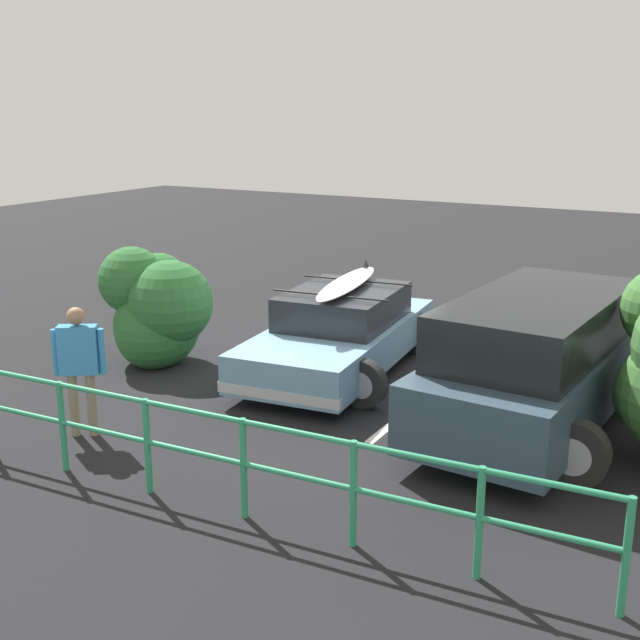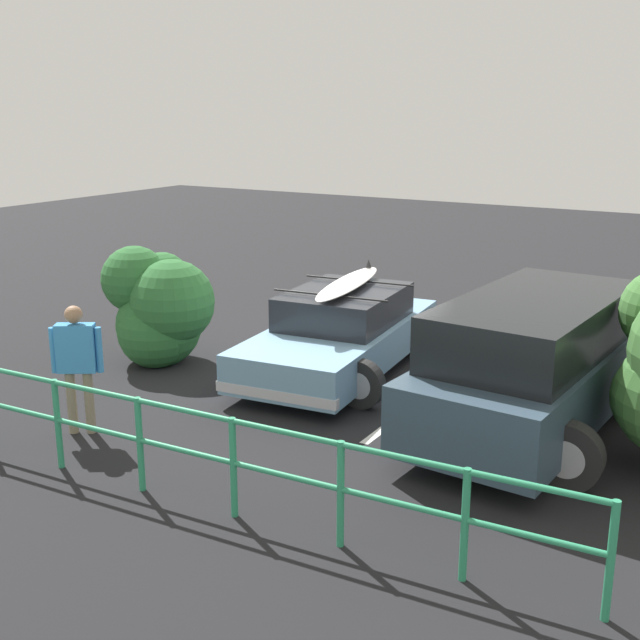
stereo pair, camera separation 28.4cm
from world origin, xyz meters
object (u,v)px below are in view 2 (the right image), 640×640
suv_car (534,363)px  bush_near_left (159,307)px  sedan_car (341,333)px  person_bystander (77,358)px

suv_car → bush_near_left: bearing=1.5°
sedan_car → person_bystander: bearing=67.4°
person_bystander → sedan_car: bearing=-112.6°
person_bystander → bush_near_left: 2.99m
person_bystander → bush_near_left: bearing=-67.5°
bush_near_left → sedan_car: bearing=-158.8°
person_bystander → bush_near_left: bush_near_left is taller
suv_car → bush_near_left: bush_near_left is taller
sedan_car → person_bystander: 4.15m
bush_near_left → person_bystander: bearing=112.5°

